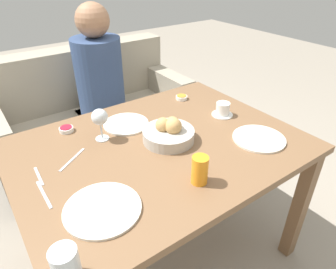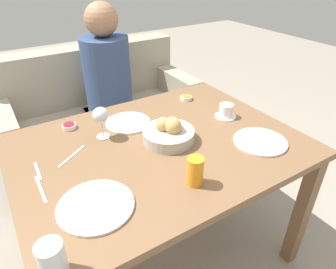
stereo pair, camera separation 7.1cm
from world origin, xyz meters
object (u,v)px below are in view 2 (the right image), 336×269
plate_near_left (96,206)px  coffee_cup (226,111)px  seated_person (110,101)px  jam_bowl_berry (69,126)px  wine_glass (101,116)px  plate_far_center (128,123)px  bread_basket (169,132)px  jam_bowl_honey (186,98)px  knife_silver (72,156)px  juice_glass (195,171)px  couch (100,120)px  plate_near_right (260,142)px  spoon_coffee (38,171)px  water_tumbler (52,260)px  fork_silver (41,189)px

plate_near_left → coffee_cup: 0.87m
seated_person → jam_bowl_berry: seated_person is taller
wine_glass → plate_far_center: bearing=19.3°
bread_basket → jam_bowl_honey: size_ratio=3.51×
bread_basket → coffee_cup: 0.38m
bread_basket → coffee_cup: bearing=4.9°
plate_far_center → knife_silver: bearing=-158.3°
seated_person → juice_glass: seated_person is taller
couch → plate_near_right: 1.48m
couch → bread_basket: size_ratio=6.21×
bread_basket → coffee_cup: size_ratio=2.13×
bread_basket → spoon_coffee: bread_basket is taller
coffee_cup → jam_bowl_honey: size_ratio=1.65×
wine_glass → coffee_cup: size_ratio=1.38×
wine_glass → jam_bowl_berry: 0.23m
water_tumbler → fork_silver: (0.04, 0.38, -0.06)m
couch → spoon_coffee: (-0.62, -1.05, 0.44)m
water_tumbler → jam_bowl_berry: 0.81m
fork_silver → coffee_cup: bearing=4.2°
water_tumbler → fork_silver: bearing=84.1°
bread_basket → juice_glass: (-0.08, -0.31, 0.02)m
bread_basket → water_tumbler: 0.75m
couch → seated_person: (0.05, -0.15, 0.22)m
couch → water_tumbler: bearing=-113.4°
bread_basket → water_tumbler: size_ratio=2.10×
coffee_cup → bread_basket: bearing=-175.1°
seated_person → wine_glass: 0.92m
wine_glass → knife_silver: size_ratio=1.06×
plate_near_left → plate_near_right: (0.79, -0.01, 0.00)m
jam_bowl_berry → spoon_coffee: bearing=-127.1°
plate_near_left → juice_glass: juice_glass is taller
bread_basket → plate_near_right: 0.43m
fork_silver → seated_person: bearing=56.2°
knife_silver → spoon_coffee: size_ratio=1.14×
wine_glass → juice_glass: bearing=-71.1°
spoon_coffee → bread_basket: bearing=-7.9°
wine_glass → knife_silver: 0.22m
bread_basket → wine_glass: wine_glass is taller
juice_glass → coffee_cup: (0.46, 0.35, -0.02)m
couch → jam_bowl_honey: couch is taller
seated_person → plate_near_right: bearing=-78.2°
plate_near_right → water_tumbler: 0.99m
seated_person → water_tumbler: seated_person is taller
seated_person → plate_far_center: seated_person is taller
knife_silver → water_tumbler: bearing=-110.9°
knife_silver → plate_far_center: bearing=21.7°
bread_basket → plate_far_center: 0.26m
plate_far_center → jam_bowl_honey: 0.43m
plate_near_left → fork_silver: bearing=126.1°
plate_near_right → wine_glass: wine_glass is taller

